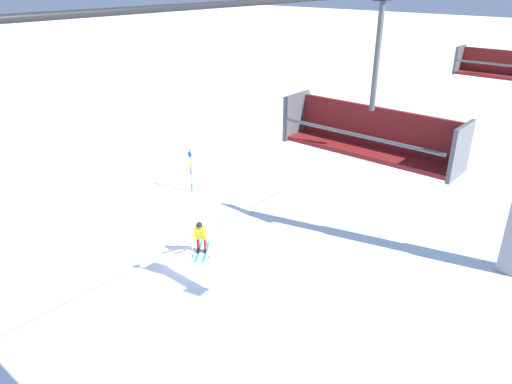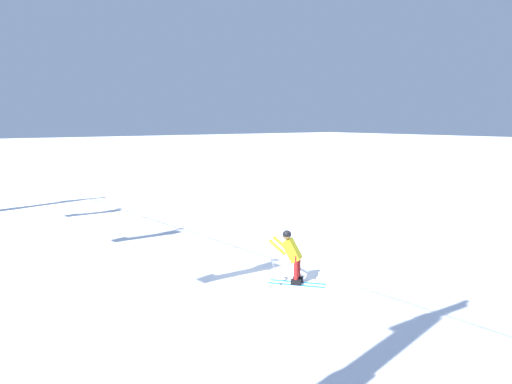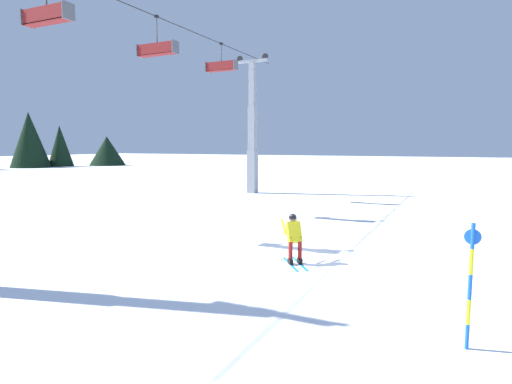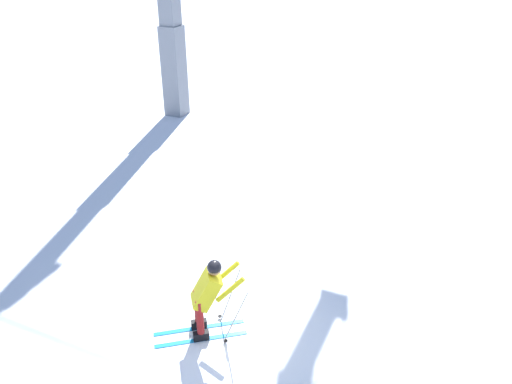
% 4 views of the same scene
% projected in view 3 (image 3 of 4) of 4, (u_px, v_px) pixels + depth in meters
% --- Properties ---
extents(ground_plane, '(260.00, 260.00, 0.00)m').
position_uv_depth(ground_plane, '(291.00, 259.00, 13.83)').
color(ground_plane, white).
extents(skier_carving_main, '(1.63, 1.41, 1.68)m').
position_uv_depth(skier_carving_main, '(294.00, 235.00, 13.27)').
color(skier_carving_main, '#198CCC').
rests_on(skier_carving_main, ground_plane).
extents(lift_tower_far, '(0.66, 2.56, 10.40)m').
position_uv_depth(lift_tower_far, '(252.00, 136.00, 32.36)').
color(lift_tower_far, gray).
rests_on(lift_tower_far, ground_plane).
extents(haul_cable, '(29.83, 0.05, 0.05)m').
position_uv_depth(haul_cable, '(146.00, 12.00, 21.06)').
color(haul_cable, black).
extents(chairlift_seat_nearest, '(0.61, 2.34, 2.03)m').
position_uv_depth(chairlift_seat_nearest, '(46.00, 15.00, 16.07)').
color(chairlift_seat_nearest, black).
extents(chairlift_seat_second, '(0.61, 2.35, 2.01)m').
position_uv_depth(chairlift_seat_second, '(156.00, 49.00, 21.89)').
color(chairlift_seat_second, black).
extents(chairlift_seat_middle, '(0.61, 2.19, 1.81)m').
position_uv_depth(chairlift_seat_middle, '(221.00, 66.00, 27.71)').
color(chairlift_seat_middle, black).
extents(trail_marker_pole, '(0.07, 0.28, 2.32)m').
position_uv_depth(trail_marker_pole, '(470.00, 282.00, 7.58)').
color(trail_marker_pole, blue).
rests_on(trail_marker_pole, ground_plane).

